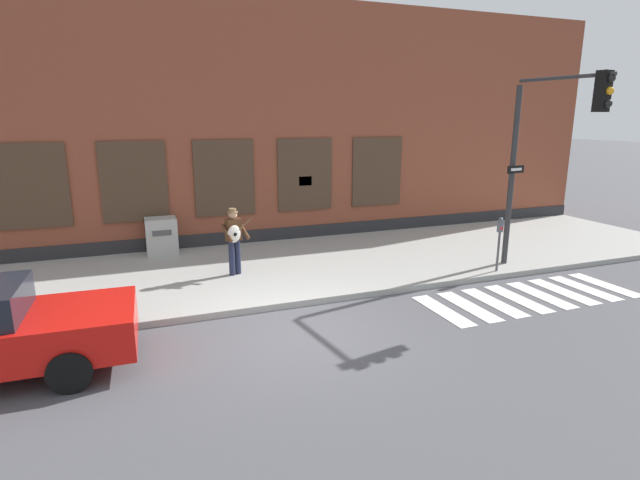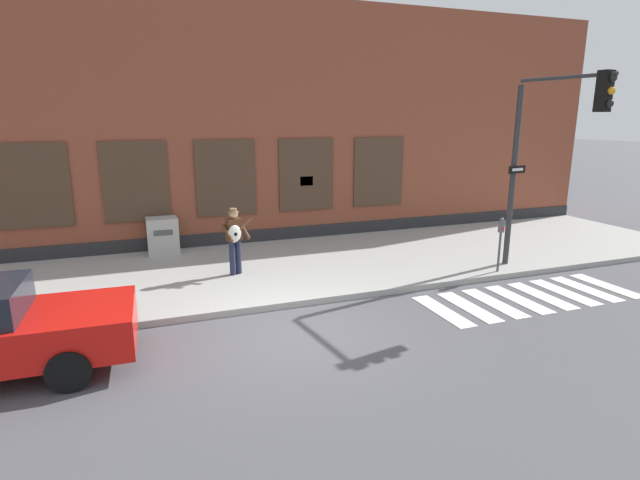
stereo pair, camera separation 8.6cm
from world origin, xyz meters
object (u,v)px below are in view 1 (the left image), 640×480
busker (234,237)px  traffic_light (547,140)px  parking_meter (500,236)px  utility_box (162,236)px

busker → traffic_light: 8.12m
busker → parking_meter: 6.84m
busker → traffic_light: traffic_light is taller
traffic_light → parking_meter: traffic_light is taller
traffic_light → busker: bearing=160.7°
utility_box → parking_meter: bearing=-31.3°
parking_meter → utility_box: 9.49m
busker → traffic_light: bearing=-19.3°
parking_meter → utility_box: bearing=148.7°
traffic_light → parking_meter: size_ratio=3.43×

